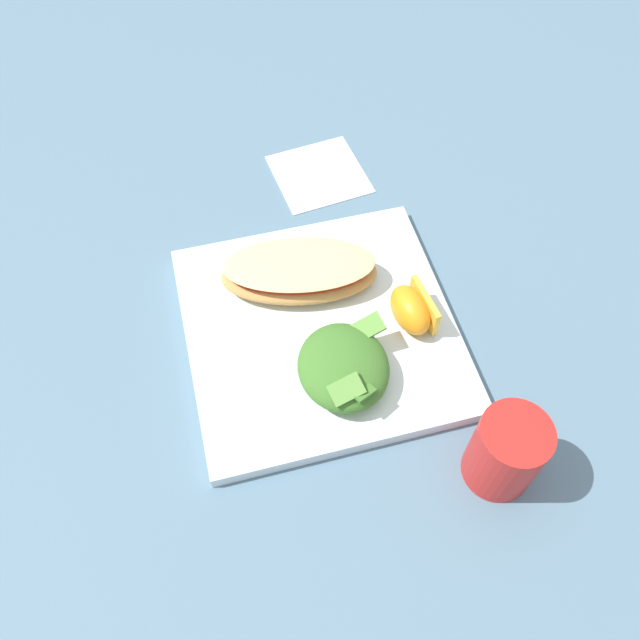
# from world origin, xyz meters

# --- Properties ---
(ground) EXTENTS (3.00, 3.00, 0.00)m
(ground) POSITION_xyz_m (0.00, 0.00, 0.00)
(ground) COLOR slate
(white_plate) EXTENTS (0.28, 0.28, 0.02)m
(white_plate) POSITION_xyz_m (0.00, 0.00, 0.01)
(white_plate) COLOR silver
(white_plate) RESTS_ON ground
(cheesy_pizza_bread) EXTENTS (0.11, 0.18, 0.04)m
(cheesy_pizza_bread) POSITION_xyz_m (0.06, 0.01, 0.03)
(cheesy_pizza_bread) COLOR tan
(cheesy_pizza_bread) RESTS_ON white_plate
(green_salad_pile) EXTENTS (0.10, 0.10, 0.04)m
(green_salad_pile) POSITION_xyz_m (-0.07, -0.01, 0.04)
(green_salad_pile) COLOR #3D7028
(green_salad_pile) RESTS_ON white_plate
(orange_wedge_front) EXTENTS (0.06, 0.04, 0.04)m
(orange_wedge_front) POSITION_xyz_m (-0.02, -0.09, 0.04)
(orange_wedge_front) COLOR orange
(orange_wedge_front) RESTS_ON white_plate
(paper_napkin) EXTENTS (0.12, 0.12, 0.00)m
(paper_napkin) POSITION_xyz_m (0.23, -0.06, 0.00)
(paper_napkin) COLOR white
(paper_napkin) RESTS_ON ground
(drinking_red_cup) EXTENTS (0.06, 0.06, 0.09)m
(drinking_red_cup) POSITION_xyz_m (-0.19, -0.12, 0.04)
(drinking_red_cup) COLOR red
(drinking_red_cup) RESTS_ON ground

